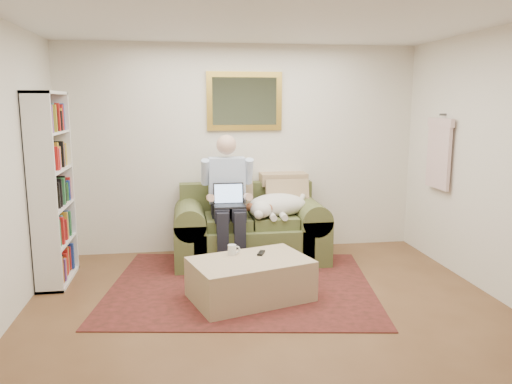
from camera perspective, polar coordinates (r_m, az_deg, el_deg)
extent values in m
cube|color=brown|center=(4.28, 2.58, -15.97)|extent=(4.50, 5.00, 0.01)
cube|color=white|center=(3.91, 2.91, 20.68)|extent=(4.50, 5.00, 0.01)
cube|color=white|center=(6.34, -1.67, 4.90)|extent=(4.50, 0.01, 2.60)
cube|color=black|center=(5.29, -1.69, -10.64)|extent=(2.99, 2.54, 0.01)
cube|color=#51592F|center=(6.03, -0.66, -5.81)|extent=(1.37, 0.88, 0.44)
cube|color=#51592F|center=(6.29, -1.14, -0.91)|extent=(1.66, 0.19, 0.46)
cube|color=#51592F|center=(5.97, -7.56, -5.55)|extent=(0.36, 0.88, 0.91)
cube|color=#51592F|center=(6.15, 6.02, -5.03)|extent=(0.36, 0.88, 0.91)
cube|color=#51592F|center=(5.88, -3.21, -3.37)|extent=(0.52, 0.59, 0.13)
cube|color=#51592F|center=(5.95, 1.98, -3.19)|extent=(0.52, 0.59, 0.13)
cube|color=black|center=(5.63, -3.04, -1.60)|extent=(0.35, 0.24, 0.02)
cube|color=black|center=(5.73, -3.17, -0.15)|extent=(0.35, 0.07, 0.24)
cube|color=#99BFF2|center=(5.72, -3.16, -0.17)|extent=(0.32, 0.05, 0.21)
cube|color=tan|center=(4.90, -0.66, -9.95)|extent=(1.26, 1.00, 0.40)
cylinder|color=white|center=(4.97, -2.76, -6.61)|extent=(0.08, 0.08, 0.10)
cube|color=black|center=(5.00, 0.59, -6.98)|extent=(0.10, 0.16, 0.02)
cube|color=gold|center=(6.29, -1.33, 10.33)|extent=(0.94, 0.04, 0.72)
cube|color=gray|center=(6.27, -1.31, 10.33)|extent=(0.80, 0.01, 0.58)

